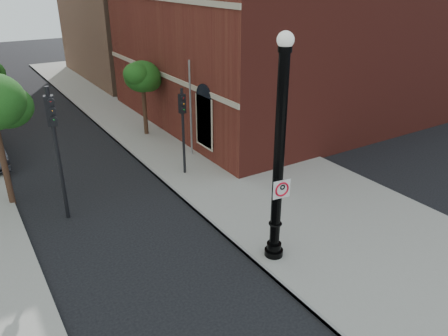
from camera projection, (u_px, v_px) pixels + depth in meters
ground at (212, 296)px, 12.83m from camera, size 120.00×120.00×0.00m
sidewalk_right at (213, 149)px, 23.44m from camera, size 8.00×60.00×0.12m
curb_edge at (144, 164)px, 21.52m from camera, size 0.10×60.00×0.14m
brick_wall_building at (310, 13)px, 28.86m from camera, size 22.30×16.30×12.50m
lamppost at (279, 165)px, 13.19m from camera, size 0.62×0.62×7.30m
no_parking_sign at (282, 189)px, 13.36m from camera, size 0.61×0.12×0.61m
traffic_signal_left at (54, 133)px, 15.55m from camera, size 0.37×0.44×5.16m
traffic_signal_right at (183, 118)px, 19.42m from camera, size 0.31×0.36×4.13m
utility_pole at (191, 110)px, 21.65m from camera, size 0.10×0.10×4.93m
street_tree_c at (143, 77)px, 24.18m from camera, size 2.40×2.17×4.32m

